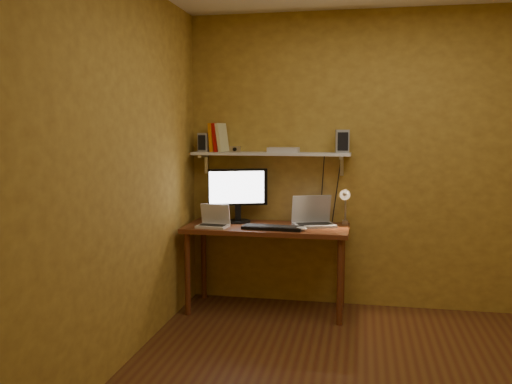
% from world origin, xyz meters
% --- Properties ---
extents(room, '(3.44, 3.24, 2.64)m').
position_xyz_m(room, '(0.00, 0.00, 1.30)').
color(room, brown).
rests_on(room, ground).
extents(desk, '(1.40, 0.60, 0.75)m').
position_xyz_m(desk, '(-0.95, 1.28, 0.66)').
color(desk, brown).
rests_on(desk, ground).
extents(wall_shelf, '(1.40, 0.25, 0.21)m').
position_xyz_m(wall_shelf, '(-0.95, 1.47, 1.36)').
color(wall_shelf, silver).
rests_on(wall_shelf, room).
extents(monitor, '(0.51, 0.29, 0.48)m').
position_xyz_m(monitor, '(-1.24, 1.41, 1.02)').
color(monitor, black).
rests_on(monitor, desk).
extents(laptop, '(0.41, 0.35, 0.26)m').
position_xyz_m(laptop, '(-0.56, 1.38, 0.82)').
color(laptop, '#96999E').
rests_on(laptop, desk).
extents(netbook, '(0.27, 0.21, 0.19)m').
position_xyz_m(netbook, '(-1.38, 1.15, 0.80)').
color(netbook, silver).
rests_on(netbook, desk).
extents(keyboard, '(0.51, 0.20, 0.03)m').
position_xyz_m(keyboard, '(-0.88, 1.13, 0.76)').
color(keyboard, black).
rests_on(keyboard, desk).
extents(mouse, '(0.11, 0.08, 0.04)m').
position_xyz_m(mouse, '(-0.63, 1.10, 0.77)').
color(mouse, silver).
rests_on(mouse, desk).
extents(desk_lamp, '(0.09, 0.23, 0.38)m').
position_xyz_m(desk_lamp, '(-0.29, 1.41, 0.96)').
color(desk_lamp, silver).
rests_on(desk_lamp, desk).
extents(speaker_left, '(0.12, 0.12, 0.17)m').
position_xyz_m(speaker_left, '(-1.55, 1.47, 1.46)').
color(speaker_left, '#96999E').
rests_on(speaker_left, wall_shelf).
extents(speaker_right, '(0.12, 0.12, 0.20)m').
position_xyz_m(speaker_right, '(-0.33, 1.47, 1.47)').
color(speaker_right, '#96999E').
rests_on(speaker_right, wall_shelf).
extents(books, '(0.16, 0.18, 0.26)m').
position_xyz_m(books, '(-1.43, 1.49, 1.50)').
color(books, orange).
rests_on(books, wall_shelf).
extents(shelf_camera, '(0.09, 0.04, 0.06)m').
position_xyz_m(shelf_camera, '(-1.25, 1.40, 1.40)').
color(shelf_camera, silver).
rests_on(shelf_camera, wall_shelf).
extents(router, '(0.27, 0.18, 0.04)m').
position_xyz_m(router, '(-0.83, 1.46, 1.40)').
color(router, silver).
rests_on(router, wall_shelf).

